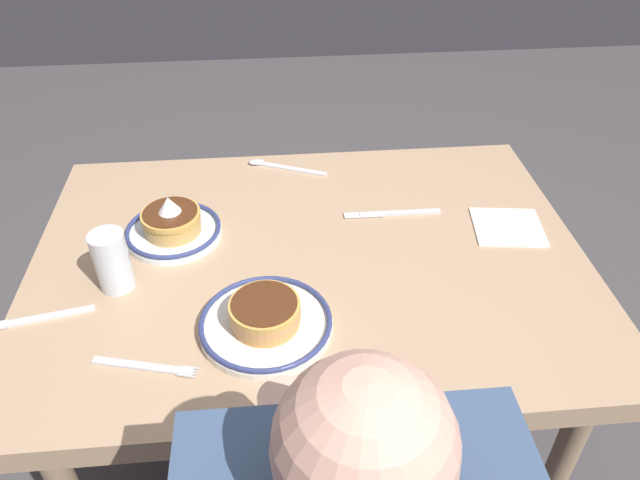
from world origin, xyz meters
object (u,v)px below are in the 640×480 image
plate_near_main (173,226)px  fork_near (145,367)px  butter_knife (392,213)px  drinking_glass (113,264)px  paper_napkin (508,227)px  plate_center_pancakes (266,320)px  fork_far (43,318)px  tea_spoon (276,166)px

plate_near_main → fork_near: 0.37m
butter_knife → drinking_glass: bearing=17.9°
drinking_glass → paper_napkin: size_ratio=0.83×
plate_center_pancakes → paper_napkin: (-0.54, -0.26, -0.02)m
plate_near_main → fork_far: bearing=47.0°
plate_near_main → fork_near: bearing=88.0°
plate_near_main → tea_spoon: size_ratio=1.06×
plate_near_main → paper_napkin: plate_near_main is taller
plate_center_pancakes → paper_napkin: bearing=-154.6°
plate_near_main → butter_knife: bearing=-175.8°
plate_center_pancakes → fork_near: size_ratio=1.33×
drinking_glass → butter_knife: bearing=-162.1°
fork_near → fork_far: same height
fork_near → fork_far: bearing=-33.5°
plate_near_main → butter_knife: plate_near_main is taller
plate_center_pancakes → fork_far: 0.42m
plate_center_pancakes → butter_knife: size_ratio=1.09×
drinking_glass → fork_near: (-0.08, 0.22, -0.05)m
plate_near_main → fork_near: size_ratio=1.13×
plate_center_pancakes → paper_napkin: 0.60m
fork_near → tea_spoon: bearing=-111.1°
fork_far → plate_near_main: bearing=-133.0°
fork_near → fork_far: 0.25m
paper_napkin → tea_spoon: tea_spoon is taller
tea_spoon → paper_napkin: bearing=148.7°
drinking_glass → tea_spoon: bearing=-127.8°
drinking_glass → butter_knife: 0.62m
plate_near_main → tea_spoon: (-0.23, -0.27, -0.02)m
butter_knife → tea_spoon: size_ratio=1.14×
paper_napkin → butter_knife: bearing=-16.7°
plate_near_main → butter_knife: 0.49m
drinking_glass → paper_napkin: bearing=-172.2°
plate_center_pancakes → fork_near: plate_center_pancakes is taller
paper_napkin → fork_near: size_ratio=0.82×
fork_near → tea_spoon: tea_spoon is taller
fork_near → plate_center_pancakes: bearing=-160.5°
plate_near_main → plate_center_pancakes: 0.35m
tea_spoon → butter_knife: bearing=137.9°
fork_near → tea_spoon: (-0.25, -0.64, 0.00)m
plate_near_main → paper_napkin: size_ratio=1.38×
paper_napkin → tea_spoon: size_ratio=0.76×
plate_center_pancakes → paper_napkin: plate_center_pancakes is taller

